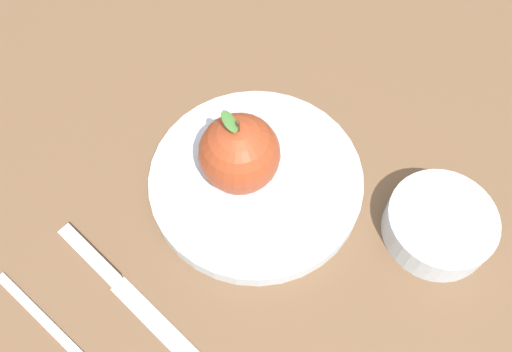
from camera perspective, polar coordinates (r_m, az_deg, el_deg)
ground_plane at (r=0.57m, az=-3.20°, el=-4.21°), size 2.40×2.40×0.00m
dinner_plate at (r=0.58m, az=0.00°, el=-0.41°), size 0.23×0.23×0.02m
apple at (r=0.53m, az=-1.64°, el=2.36°), size 0.08×0.08×0.10m
side_bowl at (r=0.57m, az=19.22°, el=-4.82°), size 0.11×0.11×0.04m
knife at (r=0.55m, az=-14.58°, el=-11.23°), size 0.21×0.09×0.01m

